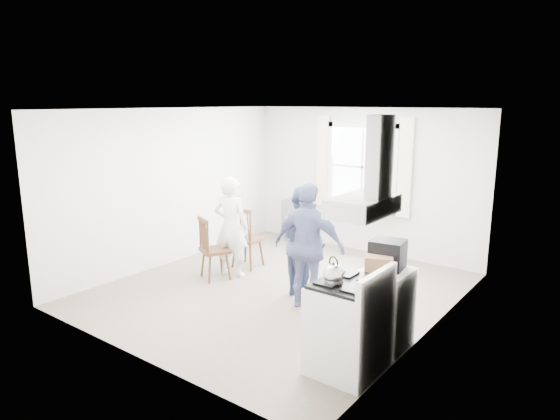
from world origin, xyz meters
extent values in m
cube|color=#786C5C|center=(0.00, 0.00, -0.01)|extent=(4.62, 5.12, 0.02)
cube|color=beige|center=(0.00, 2.52, 1.30)|extent=(4.62, 0.04, 2.64)
cube|color=beige|center=(0.00, -2.52, 1.30)|extent=(4.62, 0.04, 2.64)
cube|color=beige|center=(-2.27, 0.00, 1.30)|extent=(0.04, 5.12, 2.64)
cube|color=beige|center=(2.27, 0.00, 1.30)|extent=(0.04, 5.12, 2.64)
cube|color=white|center=(0.00, 0.00, 2.61)|extent=(4.62, 5.12, 0.02)
cube|color=white|center=(0.00, 2.48, 1.55)|extent=(1.20, 0.02, 1.40)
cube|color=white|center=(0.00, 2.46, 2.29)|extent=(1.38, 0.09, 0.09)
cube|color=white|center=(0.00, 2.46, 0.81)|extent=(1.38, 0.09, 0.09)
cube|color=white|center=(-0.65, 2.46, 1.55)|extent=(0.09, 0.09, 1.58)
cube|color=white|center=(0.65, 2.46, 1.55)|extent=(0.09, 0.09, 1.58)
cube|color=white|center=(0.00, 2.38, 0.82)|extent=(1.38, 0.24, 0.06)
cube|color=#F8EDCC|center=(-0.82, 2.44, 1.60)|extent=(0.24, 0.05, 1.70)
cube|color=#F8EDCC|center=(0.82, 2.44, 1.60)|extent=(0.24, 0.05, 1.70)
cube|color=white|center=(2.02, -1.35, 1.74)|extent=(0.45, 0.76, 0.18)
cube|color=white|center=(2.17, -1.35, 2.21)|extent=(0.14, 0.30, 0.76)
cube|color=slate|center=(-1.40, 2.33, 0.40)|extent=(0.40, 0.30, 0.80)
cube|color=white|center=(1.91, -1.35, 0.46)|extent=(0.65, 0.76, 0.92)
cube|color=black|center=(1.91, -1.35, 0.94)|extent=(0.61, 0.72, 0.03)
cube|color=white|center=(2.20, -1.35, 1.02)|extent=(0.06, 0.76, 0.20)
cylinder|color=silver|center=(1.56, -1.35, 0.70)|extent=(0.02, 0.61, 0.02)
sphere|color=silver|center=(1.80, -1.51, 1.05)|extent=(0.20, 0.20, 0.20)
cylinder|color=silver|center=(1.80, -1.51, 0.99)|extent=(0.18, 0.18, 0.04)
torus|color=black|center=(1.80, -1.51, 1.17)|extent=(0.13, 0.05, 0.13)
cube|color=white|center=(1.98, -0.65, 0.45)|extent=(0.50, 0.55, 0.90)
cube|color=black|center=(1.95, -0.59, 0.98)|extent=(0.40, 0.37, 0.17)
cube|color=black|center=(1.95, -0.59, 1.14)|extent=(0.40, 0.37, 0.15)
cube|color=#AB7B52|center=(1.95, -0.81, 0.99)|extent=(0.36, 0.32, 0.19)
cube|color=#432715|center=(-1.05, 0.52, 0.47)|extent=(0.47, 0.45, 0.05)
cube|color=#432715|center=(-1.03, 0.33, 0.75)|extent=(0.42, 0.09, 0.56)
cylinder|color=#432715|center=(-1.05, 0.52, 0.22)|extent=(0.04, 0.04, 0.45)
cube|color=#432715|center=(-1.08, -0.21, 0.45)|extent=(0.55, 0.54, 0.05)
cube|color=#432715|center=(-1.16, -0.38, 0.72)|extent=(0.39, 0.23, 0.54)
cylinder|color=#432715|center=(-1.08, -0.21, 0.22)|extent=(0.04, 0.04, 0.43)
imported|color=white|center=(-0.98, 0.05, 0.79)|extent=(0.70, 0.70, 1.58)
imported|color=#455680|center=(0.38, 0.06, 0.78)|extent=(1.00, 1.00, 1.57)
imported|color=navy|center=(0.69, -0.26, 0.84)|extent=(1.13, 1.13, 1.68)
imported|color=#33743C|center=(0.25, 2.36, 0.99)|extent=(0.18, 0.18, 0.29)
camera|label=1|loc=(4.17, -5.50, 2.71)|focal=32.00mm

